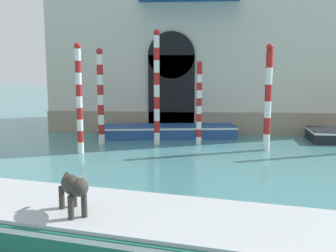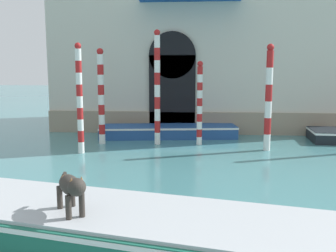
{
  "view_description": "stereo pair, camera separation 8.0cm",
  "coord_description": "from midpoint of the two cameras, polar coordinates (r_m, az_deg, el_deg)",
  "views": [
    {
      "loc": [
        1.83,
        0.98,
        3.05
      ],
      "look_at": [
        0.89,
        12.91,
        1.2
      ],
      "focal_mm": 42.0,
      "sensor_mm": 36.0,
      "label": 1
    },
    {
      "loc": [
        1.91,
        0.99,
        3.05
      ],
      "look_at": [
        0.89,
        12.91,
        1.2
      ],
      "focal_mm": 42.0,
      "sensor_mm": 36.0,
      "label": 2
    }
  ],
  "objects": [
    {
      "name": "mooring_pole_0",
      "position": [
        15.1,
        -1.8,
        5.61
      ],
      "size": [
        0.23,
        0.23,
        4.38
      ],
      "color": "white",
      "rests_on": "ground_plane"
    },
    {
      "name": "dog_on_deck",
      "position": [
        6.64,
        -13.91,
        -8.58
      ],
      "size": [
        0.7,
        0.93,
        0.71
      ],
      "rotation": [
        0.0,
        0.0,
        -0.97
      ],
      "color": "#332D28",
      "rests_on": "boat_foreground"
    },
    {
      "name": "mooring_pole_5",
      "position": [
        15.43,
        -9.91,
        4.27
      ],
      "size": [
        0.25,
        0.25,
        3.7
      ],
      "color": "white",
      "rests_on": "ground_plane"
    },
    {
      "name": "mooring_pole_2",
      "position": [
        13.87,
        -12.93,
        3.91
      ],
      "size": [
        0.22,
        0.22,
        3.81
      ],
      "color": "white",
      "rests_on": "ground_plane"
    },
    {
      "name": "boat_foreground",
      "position": [
        7.06,
        -8.6,
        -13.92
      ],
      "size": [
        8.0,
        3.74,
        0.63
      ],
      "rotation": [
        0.0,
        0.0,
        -0.21
      ],
      "color": "#1E6651",
      "rests_on": "ground_plane"
    },
    {
      "name": "mooring_pole_1",
      "position": [
        15.14,
        4.38,
        3.37
      ],
      "size": [
        0.22,
        0.22,
        3.22
      ],
      "color": "white",
      "rests_on": "ground_plane"
    },
    {
      "name": "boat_moored_near_palazzo",
      "position": [
        16.77,
        -0.21,
        -0.74
      ],
      "size": [
        5.92,
        2.13,
        0.51
      ],
      "rotation": [
        0.0,
        0.0,
        0.13
      ],
      "color": "#234C8C",
      "rests_on": "ground_plane"
    },
    {
      "name": "mooring_pole_3",
      "position": [
        14.47,
        14.16,
        4.05
      ],
      "size": [
        0.25,
        0.25,
        3.8
      ],
      "color": "white",
      "rests_on": "ground_plane"
    }
  ]
}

